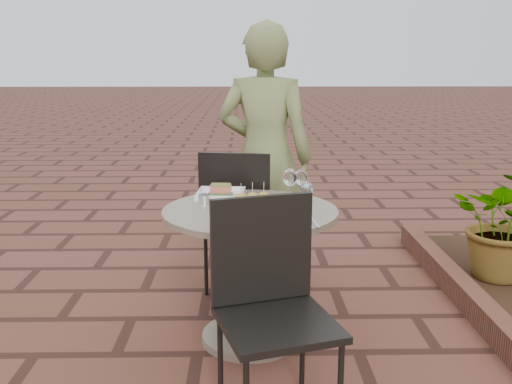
{
  "coord_description": "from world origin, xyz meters",
  "views": [
    {
      "loc": [
        0.25,
        -2.67,
        1.48
      ],
      "look_at": [
        0.31,
        0.15,
        0.82
      ],
      "focal_mm": 40.0,
      "sensor_mm": 36.0,
      "label": 1
    }
  ],
  "objects_px": {
    "diner": "(265,157)",
    "plate_sliders": "(252,204)",
    "chair_near": "(270,292)",
    "plate_salmon": "(221,193)",
    "plate_tuna": "(267,216)",
    "cafe_table": "(250,255)",
    "chair_far": "(238,210)"
  },
  "relations": [
    {
      "from": "cafe_table",
      "to": "plate_tuna",
      "type": "distance_m",
      "value": 0.33
    },
    {
      "from": "chair_far",
      "to": "cafe_table",
      "type": "bearing_deg",
      "value": 107.81
    },
    {
      "from": "diner",
      "to": "plate_sliders",
      "type": "xyz_separation_m",
      "value": [
        -0.09,
        -0.86,
        -0.09
      ]
    },
    {
      "from": "chair_far",
      "to": "plate_sliders",
      "type": "height_order",
      "value": "chair_far"
    },
    {
      "from": "plate_salmon",
      "to": "plate_tuna",
      "type": "xyz_separation_m",
      "value": [
        0.24,
        -0.46,
        -0.0
      ]
    },
    {
      "from": "diner",
      "to": "plate_tuna",
      "type": "xyz_separation_m",
      "value": [
        -0.02,
        -1.02,
        -0.11
      ]
    },
    {
      "from": "diner",
      "to": "plate_sliders",
      "type": "distance_m",
      "value": 0.87
    },
    {
      "from": "chair_far",
      "to": "plate_salmon",
      "type": "height_order",
      "value": "chair_far"
    },
    {
      "from": "chair_far",
      "to": "diner",
      "type": "relative_size",
      "value": 0.54
    },
    {
      "from": "diner",
      "to": "plate_tuna",
      "type": "distance_m",
      "value": 1.02
    },
    {
      "from": "cafe_table",
      "to": "chair_near",
      "type": "relative_size",
      "value": 0.97
    },
    {
      "from": "chair_near",
      "to": "plate_salmon",
      "type": "distance_m",
      "value": 0.97
    },
    {
      "from": "plate_sliders",
      "to": "plate_tuna",
      "type": "relative_size",
      "value": 0.89
    },
    {
      "from": "diner",
      "to": "plate_salmon",
      "type": "bearing_deg",
      "value": 78.86
    },
    {
      "from": "chair_near",
      "to": "diner",
      "type": "distance_m",
      "value": 1.51
    },
    {
      "from": "plate_tuna",
      "to": "chair_far",
      "type": "bearing_deg",
      "value": 100.16
    },
    {
      "from": "chair_near",
      "to": "chair_far",
      "type": "bearing_deg",
      "value": 79.49
    },
    {
      "from": "plate_salmon",
      "to": "plate_sliders",
      "type": "distance_m",
      "value": 0.35
    },
    {
      "from": "chair_far",
      "to": "plate_sliders",
      "type": "distance_m",
      "value": 0.73
    },
    {
      "from": "cafe_table",
      "to": "diner",
      "type": "relative_size",
      "value": 0.53
    },
    {
      "from": "cafe_table",
      "to": "plate_tuna",
      "type": "height_order",
      "value": "plate_tuna"
    },
    {
      "from": "chair_near",
      "to": "plate_sliders",
      "type": "distance_m",
      "value": 0.65
    },
    {
      "from": "cafe_table",
      "to": "plate_salmon",
      "type": "xyz_separation_m",
      "value": [
        -0.16,
        0.28,
        0.27
      ]
    },
    {
      "from": "plate_sliders",
      "to": "plate_tuna",
      "type": "height_order",
      "value": "plate_sliders"
    },
    {
      "from": "plate_salmon",
      "to": "plate_tuna",
      "type": "bearing_deg",
      "value": -62.17
    },
    {
      "from": "plate_sliders",
      "to": "plate_salmon",
      "type": "bearing_deg",
      "value": 119.4
    },
    {
      "from": "chair_near",
      "to": "plate_sliders",
      "type": "bearing_deg",
      "value": 79.01
    },
    {
      "from": "chair_near",
      "to": "plate_tuna",
      "type": "relative_size",
      "value": 3.11
    },
    {
      "from": "cafe_table",
      "to": "plate_tuna",
      "type": "xyz_separation_m",
      "value": [
        0.08,
        -0.18,
        0.26
      ]
    },
    {
      "from": "plate_salmon",
      "to": "plate_sliders",
      "type": "relative_size",
      "value": 1.04
    },
    {
      "from": "cafe_table",
      "to": "chair_far",
      "type": "distance_m",
      "value": 0.67
    },
    {
      "from": "chair_far",
      "to": "plate_salmon",
      "type": "xyz_separation_m",
      "value": [
        -0.09,
        -0.39,
        0.2
      ]
    }
  ]
}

